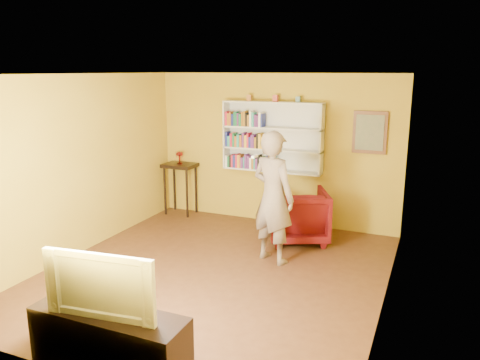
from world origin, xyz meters
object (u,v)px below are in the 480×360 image
(television, at_px, (106,281))
(console_table, at_px, (180,172))
(bookshelf, at_px, (273,137))
(person, at_px, (273,197))
(armchair, at_px, (298,215))
(tv_cabinet, at_px, (110,339))
(ruby_lustre, at_px, (179,155))

(television, bearing_deg, console_table, 105.60)
(bookshelf, relative_size, console_table, 1.81)
(bookshelf, distance_m, person, 1.87)
(armchair, bearing_deg, console_table, -37.23)
(television, bearing_deg, tv_cabinet, 0.00)
(person, height_order, tv_cabinet, person)
(bookshelf, relative_size, person, 0.93)
(person, bearing_deg, bookshelf, -49.65)
(console_table, distance_m, television, 4.86)
(person, bearing_deg, television, 100.16)
(console_table, xyz_separation_m, armchair, (2.52, -0.56, -0.39))
(console_table, bearing_deg, person, -31.85)
(bookshelf, bearing_deg, armchair, -46.31)
(bookshelf, distance_m, console_table, 2.00)
(console_table, bearing_deg, bookshelf, 4.97)
(console_table, height_order, television, television)
(console_table, height_order, tv_cabinet, console_table)
(bookshelf, distance_m, armchair, 1.53)
(person, distance_m, television, 3.05)
(tv_cabinet, bearing_deg, console_table, 112.25)
(bookshelf, distance_m, tv_cabinet, 4.84)
(bookshelf, bearing_deg, tv_cabinet, -89.93)
(console_table, distance_m, armchair, 2.61)
(armchair, height_order, person, person)
(armchair, distance_m, person, 1.09)
(armchair, height_order, television, television)
(console_table, bearing_deg, armchair, -12.50)
(bookshelf, relative_size, tv_cabinet, 1.16)
(television, bearing_deg, ruby_lustre, 105.60)
(ruby_lustre, xyz_separation_m, tv_cabinet, (1.84, -4.50, -0.88))
(armchair, bearing_deg, ruby_lustre, -37.23)
(ruby_lustre, xyz_separation_m, person, (2.42, -1.50, -0.19))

